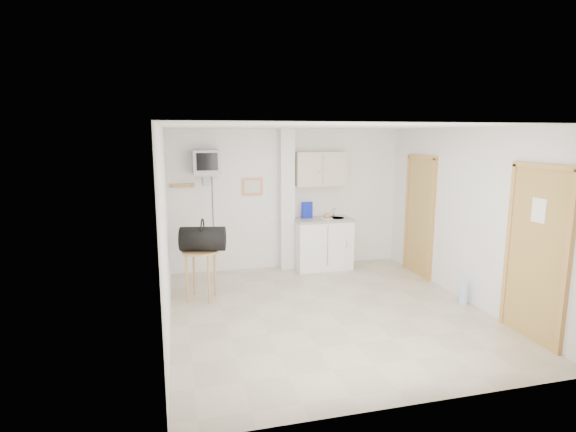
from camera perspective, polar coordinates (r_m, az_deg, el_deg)
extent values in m
plane|color=#BFB096|center=(6.35, 5.05, -11.97)|extent=(4.50, 4.50, 0.00)
cube|color=white|center=(8.11, -0.01, 2.15)|extent=(4.20, 0.04, 2.50)
cube|color=white|center=(4.00, 16.00, -6.86)|extent=(4.20, 0.04, 2.50)
cube|color=white|center=(5.66, -15.27, -1.80)|extent=(0.04, 4.50, 2.50)
cube|color=white|center=(6.96, 21.78, 0.04)|extent=(0.04, 4.50, 2.50)
cube|color=white|center=(5.88, 5.44, 11.22)|extent=(4.20, 4.50, 0.04)
cube|color=white|center=(8.00, -0.17, 2.03)|extent=(0.25, 0.22, 2.50)
cube|color=#D77B55|center=(7.93, -4.55, 3.75)|extent=(0.36, 0.03, 0.30)
cube|color=silver|center=(7.92, -4.53, 3.74)|extent=(0.28, 0.01, 0.22)
cube|color=#AF844B|center=(7.81, -13.27, 3.77)|extent=(0.40, 0.05, 0.06)
cube|color=white|center=(8.08, -2.19, -0.05)|extent=(0.15, 0.02, 0.08)
cylinder|color=#AF844B|center=(7.75, -14.37, 3.60)|extent=(0.02, 0.08, 0.02)
cylinder|color=#AF844B|center=(7.75, -13.26, 3.65)|extent=(0.02, 0.08, 0.02)
cylinder|color=#AF844B|center=(7.75, -12.15, 3.70)|extent=(0.02, 0.08, 0.02)
cube|color=olive|center=(8.02, 16.33, -0.18)|extent=(0.04, 0.75, 2.00)
cube|color=olive|center=(8.02, 16.30, -0.18)|extent=(0.06, 0.87, 2.06)
cube|color=olive|center=(5.98, 28.98, -4.47)|extent=(0.04, 0.82, 2.02)
cube|color=olive|center=(5.97, 28.95, -4.48)|extent=(0.06, 0.94, 2.08)
cube|color=white|center=(5.86, 29.26, 0.62)|extent=(0.01, 0.20, 0.28)
cube|color=white|center=(8.17, 4.42, -3.61)|extent=(1.00, 0.55, 0.88)
cube|color=#A99C91|center=(8.07, 4.46, -0.44)|extent=(1.03, 0.58, 0.04)
cylinder|color=#B7B7BA|center=(8.16, 6.13, -0.40)|extent=(0.30, 0.30, 0.05)
cylinder|color=#B7B7BA|center=(8.27, 5.81, 0.49)|extent=(0.02, 0.02, 0.16)
cylinder|color=#B7B7BA|center=(8.20, 5.96, 0.94)|extent=(0.02, 0.13, 0.02)
cube|color=#B9A792|center=(8.05, 4.09, 6.00)|extent=(0.90, 0.32, 0.60)
cube|color=#0C1DAC|center=(8.06, 2.44, 0.76)|extent=(0.19, 0.07, 0.29)
cylinder|color=white|center=(8.01, 4.95, -0.33)|extent=(0.22, 0.22, 0.01)
sphere|color=tan|center=(8.00, 4.95, -0.01)|extent=(0.11, 0.11, 0.11)
cube|color=slate|center=(7.68, -10.31, 5.13)|extent=(0.36, 0.32, 0.02)
cube|color=slate|center=(7.81, -10.36, 4.62)|extent=(0.10, 0.06, 0.20)
cube|color=#9D9EA0|center=(7.59, -10.33, 6.73)|extent=(0.44, 0.42, 0.40)
cube|color=black|center=(7.38, -10.22, 6.79)|extent=(0.34, 0.02, 0.28)
cylinder|color=black|center=(7.94, -9.46, -0.98)|extent=(0.01, 0.01, 1.73)
cylinder|color=#AF844B|center=(6.69, -11.06, -4.39)|extent=(0.54, 0.54, 0.03)
cylinder|color=#AF844B|center=(6.89, -9.25, -7.09)|extent=(0.04, 0.04, 0.71)
cylinder|color=#AF844B|center=(6.99, -11.85, -6.95)|extent=(0.04, 0.04, 0.71)
cylinder|color=#AF844B|center=(6.69, -12.72, -7.75)|extent=(0.04, 0.04, 0.71)
cylinder|color=#AF844B|center=(6.59, -10.01, -7.93)|extent=(0.04, 0.04, 0.71)
cylinder|color=black|center=(6.60, -10.76, -2.87)|extent=(0.70, 0.48, 0.35)
torus|color=black|center=(6.56, -10.81, -1.45)|extent=(0.08, 0.26, 0.26)
cylinder|color=#A6CCDC|center=(6.99, 21.40, -9.11)|extent=(0.12, 0.12, 0.33)
cylinder|color=#A6CCDC|center=(6.93, 21.50, -7.68)|extent=(0.04, 0.04, 0.04)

